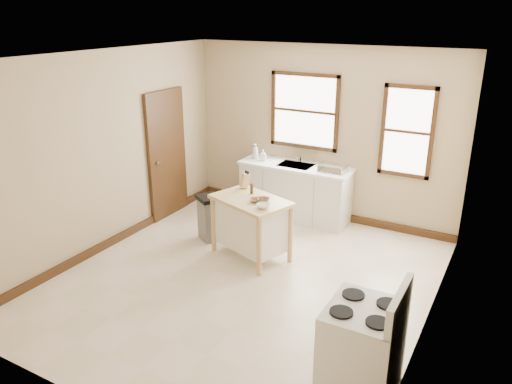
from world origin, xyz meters
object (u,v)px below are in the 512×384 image
(pepper_grinder, at_px, (252,189))
(bowl_b, at_px, (264,200))
(bowl_a, at_px, (256,200))
(kitchen_island, at_px, (251,228))
(soap_bottle_a, at_px, (255,151))
(bowl_c, at_px, (263,206))
(dish_rack, at_px, (333,169))
(gas_stove, at_px, (362,337))
(trash_bin, at_px, (209,218))
(knife_block, at_px, (245,181))
(soap_bottle_b, at_px, (263,155))

(pepper_grinder, height_order, bowl_b, pepper_grinder)
(bowl_a, bearing_deg, kitchen_island, 151.93)
(soap_bottle_a, distance_m, bowl_c, 2.09)
(kitchen_island, xyz_separation_m, bowl_c, (0.31, -0.21, 0.46))
(dish_rack, xyz_separation_m, kitchen_island, (-0.60, -1.52, -0.54))
(kitchen_island, distance_m, pepper_grinder, 0.55)
(bowl_a, xyz_separation_m, gas_stove, (2.05, -1.74, -0.33))
(soap_bottle_a, xyz_separation_m, gas_stove, (2.97, -3.36, -0.49))
(bowl_b, height_order, bowl_c, bowl_c)
(soap_bottle_a, xyz_separation_m, pepper_grinder, (0.71, -1.38, -0.11))
(pepper_grinder, bearing_deg, bowl_c, -44.47)
(kitchen_island, xyz_separation_m, trash_bin, (-0.82, 0.18, -0.09))
(knife_block, xyz_separation_m, pepper_grinder, (0.21, -0.17, -0.02))
(soap_bottle_b, relative_size, dish_rack, 0.44)
(soap_bottle_a, height_order, dish_rack, soap_bottle_a)
(kitchen_island, height_order, gas_stove, gas_stove)
(knife_block, height_order, pepper_grinder, knife_block)
(dish_rack, relative_size, bowl_a, 2.50)
(kitchen_island, bearing_deg, gas_stove, -21.15)
(soap_bottle_a, height_order, bowl_b, soap_bottle_a)
(pepper_grinder, bearing_deg, bowl_a, -49.45)
(dish_rack, height_order, kitchen_island, dish_rack)
(soap_bottle_a, xyz_separation_m, bowl_a, (0.91, -1.62, -0.16))
(dish_rack, distance_m, gas_stove, 3.70)
(bowl_a, bearing_deg, bowl_c, -38.07)
(soap_bottle_b, bearing_deg, bowl_a, -80.76)
(gas_stove, bearing_deg, trash_bin, 146.40)
(knife_block, bearing_deg, soap_bottle_a, 151.55)
(trash_bin, bearing_deg, bowl_c, 12.51)
(soap_bottle_b, bearing_deg, bowl_b, -77.44)
(pepper_grinder, height_order, bowl_a, pepper_grinder)
(pepper_grinder, height_order, bowl_c, pepper_grinder)
(bowl_b, distance_m, bowl_c, 0.25)
(soap_bottle_b, bearing_deg, knife_block, -89.94)
(soap_bottle_a, relative_size, knife_block, 1.30)
(dish_rack, relative_size, bowl_c, 2.43)
(soap_bottle_b, xyz_separation_m, trash_bin, (-0.19, -1.34, -0.67))
(gas_stove, bearing_deg, knife_block, 138.87)
(pepper_grinder, bearing_deg, knife_block, 140.55)
(dish_rack, bearing_deg, bowl_c, -84.57)
(bowl_c, bearing_deg, dish_rack, 80.43)
(dish_rack, distance_m, bowl_b, 1.56)
(pepper_grinder, xyz_separation_m, trash_bin, (-0.74, 0.01, -0.60))
(dish_rack, relative_size, trash_bin, 0.61)
(soap_bottle_b, distance_m, trash_bin, 1.51)
(knife_block, distance_m, pepper_grinder, 0.27)
(soap_bottle_a, bearing_deg, trash_bin, -69.78)
(pepper_grinder, relative_size, bowl_b, 0.94)
(gas_stove, bearing_deg, bowl_c, 139.43)
(soap_bottle_b, relative_size, kitchen_island, 0.18)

